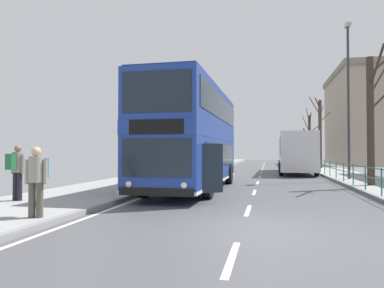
{
  "coord_description": "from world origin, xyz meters",
  "views": [
    {
      "loc": [
        0.57,
        -7.96,
        1.67
      ],
      "look_at": [
        -2.23,
        5.38,
        1.97
      ],
      "focal_mm": 34.08,
      "sensor_mm": 36.0,
      "label": 1
    }
  ],
  "objects": [
    {
      "name": "double_decker_bus_main",
      "position": [
        -2.71,
        7.9,
        2.33
      ],
      "size": [
        3.23,
        10.6,
        4.46
      ],
      "color": "navy",
      "rests_on": "ground"
    },
    {
      "name": "bare_tree_far_00",
      "position": [
        5.26,
        36.08,
        3.26
      ],
      "size": [
        2.04,
        2.22,
        6.53
      ],
      "color": "#423328",
      "rests_on": "ground"
    },
    {
      "name": "bare_tree_far_01",
      "position": [
        5.53,
        29.34,
        3.62
      ],
      "size": [
        2.07,
        2.0,
        6.97
      ],
      "color": "#423328",
      "rests_on": "ground"
    },
    {
      "name": "ground",
      "position": [
        -0.72,
        -0.0,
        0.04
      ],
      "size": [
        15.8,
        140.0,
        0.2
      ],
      "color": "#4B4B50"
    },
    {
      "name": "pedestrian_companion",
      "position": [
        -7.2,
        2.14,
        1.17
      ],
      "size": [
        0.55,
        0.58,
        1.75
      ],
      "color": "black",
      "rests_on": "ground"
    },
    {
      "name": "pedestrian_railing_far_kerb",
      "position": [
        4.45,
        12.42,
        0.8
      ],
      "size": [
        0.05,
        30.57,
        0.97
      ],
      "color": "#236B4C",
      "rests_on": "ground"
    },
    {
      "name": "pedestrian_with_backpack",
      "position": [
        -4.76,
        -0.32,
        1.1
      ],
      "size": [
        0.55,
        0.56,
        1.65
      ],
      "color": "#4C473D",
      "rests_on": "ground"
    },
    {
      "name": "street_lamp_far_side",
      "position": [
        5.07,
        14.14,
        5.22
      ],
      "size": [
        0.28,
        0.6,
        8.91
      ],
      "color": "#38383D",
      "rests_on": "ground"
    },
    {
      "name": "bare_tree_far_02",
      "position": [
        5.26,
        10.2,
        3.31
      ],
      "size": [
        1.52,
        2.55,
        6.12
      ],
      "color": "#423328",
      "rests_on": "ground"
    },
    {
      "name": "background_building_01",
      "position": [
        13.92,
        43.38,
        6.12
      ],
      "size": [
        9.92,
        16.6,
        12.19
      ],
      "color": "gray",
      "rests_on": "ground"
    },
    {
      "name": "background_bus_far_lane",
      "position": [
        2.72,
        22.01,
        1.69
      ],
      "size": [
        2.82,
        10.87,
        3.08
      ],
      "color": "white",
      "rests_on": "ground"
    }
  ]
}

